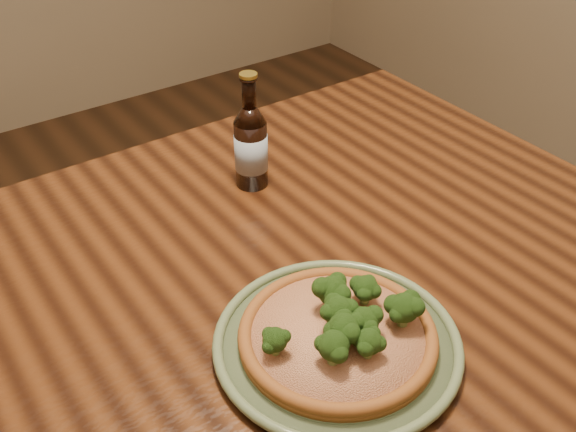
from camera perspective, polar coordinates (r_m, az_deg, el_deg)
table at (r=1.00m, az=-10.31°, el=-12.44°), size 1.60×0.90×0.75m
plate at (r=0.88m, az=4.18°, el=-10.67°), size 0.32×0.32×0.02m
pizza at (r=0.86m, az=4.39°, el=-9.83°), size 0.25×0.25×0.07m
beer_bottle at (r=1.14m, az=-3.17°, el=5.99°), size 0.06×0.06×0.21m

